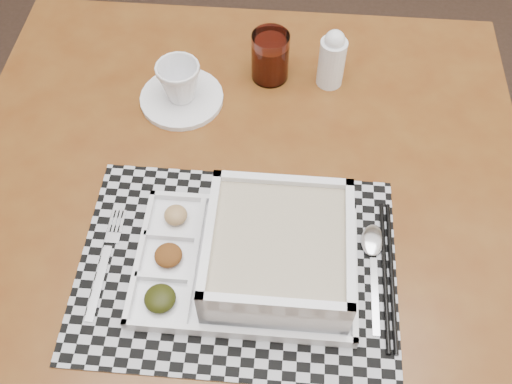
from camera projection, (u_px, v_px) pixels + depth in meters
floor at (322, 336)px, 1.51m from camera, size 5.00×5.00×0.00m
dining_table at (239, 222)px, 0.97m from camera, size 1.04×1.04×0.71m
placemat at (237, 266)px, 0.84m from camera, size 0.50×0.39×0.00m
serving_tray at (269, 255)px, 0.81m from camera, size 0.34×0.25×0.09m
fork at (107, 260)px, 0.84m from camera, size 0.04×0.19×0.00m
spoon at (373, 248)px, 0.85m from camera, size 0.04×0.18×0.01m
chopsticks at (388, 274)px, 0.83m from camera, size 0.04×0.24×0.01m
saucer at (182, 98)px, 1.03m from camera, size 0.15×0.15×0.01m
cup at (179, 82)px, 0.99m from camera, size 0.10×0.10×0.07m
juice_glass at (270, 58)px, 1.03m from camera, size 0.07×0.07×0.09m
creamer_bottle at (332, 59)px, 1.01m from camera, size 0.05×0.05×0.12m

